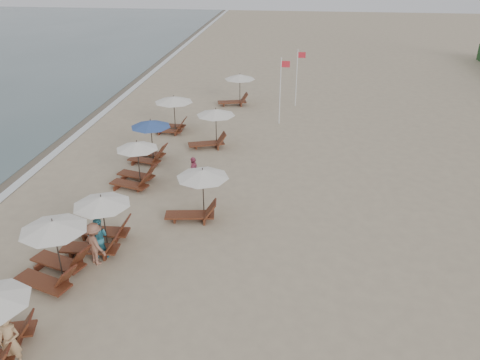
# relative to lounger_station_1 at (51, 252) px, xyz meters

# --- Properties ---
(ground) EXTENTS (160.00, 160.00, 0.00)m
(ground) POSITION_rel_lounger_station_1_xyz_m (5.85, -0.91, -1.12)
(ground) COLOR tan
(ground) RESTS_ON ground
(wet_sand_band) EXTENTS (3.20, 140.00, 0.01)m
(wet_sand_band) POSITION_rel_lounger_station_1_xyz_m (-6.65, 9.09, -1.11)
(wet_sand_band) COLOR #6B5E4C
(wet_sand_band) RESTS_ON ground
(foam_line) EXTENTS (0.50, 140.00, 0.02)m
(foam_line) POSITION_rel_lounger_station_1_xyz_m (-5.35, 9.09, -1.11)
(foam_line) COLOR white
(foam_line) RESTS_ON ground
(lounger_station_1) EXTENTS (2.75, 2.58, 2.38)m
(lounger_station_1) POSITION_rel_lounger_station_1_xyz_m (0.00, 0.00, 0.00)
(lounger_station_1) COLOR brown
(lounger_station_1) RESTS_ON ground
(lounger_station_2) EXTENTS (2.70, 2.19, 2.20)m
(lounger_station_2) POSITION_rel_lounger_station_1_xyz_m (0.78, 2.17, -0.12)
(lounger_station_2) COLOR brown
(lounger_station_2) RESTS_ON ground
(lounger_station_3) EXTENTS (2.47, 2.27, 2.25)m
(lounger_station_3) POSITION_rel_lounger_station_1_xyz_m (0.46, 7.62, -0.06)
(lounger_station_3) COLOR brown
(lounger_station_3) RESTS_ON ground
(lounger_station_4) EXTENTS (2.43, 2.14, 2.33)m
(lounger_station_4) POSITION_rel_lounger_station_1_xyz_m (0.32, 10.52, 0.09)
(lounger_station_4) COLOR brown
(lounger_station_4) RESTS_ON ground
(lounger_station_5) EXTENTS (2.48, 2.38, 2.29)m
(lounger_station_5) POSITION_rel_lounger_station_1_xyz_m (0.44, 15.17, 0.19)
(lounger_station_5) COLOR brown
(lounger_station_5) RESTS_ON ground
(inland_station_0) EXTENTS (2.81, 2.24, 2.22)m
(inland_station_0) POSITION_rel_lounger_station_1_xyz_m (4.12, 4.74, 0.19)
(inland_station_0) COLOR brown
(inland_station_0) RESTS_ON ground
(inland_station_1) EXTENTS (2.81, 2.25, 2.22)m
(inland_station_1) POSITION_rel_lounger_station_1_xyz_m (3.31, 12.96, 0.20)
(inland_station_1) COLOR brown
(inland_station_1) RESTS_ON ground
(inland_station_2) EXTENTS (2.82, 2.24, 2.22)m
(inland_station_2) POSITION_rel_lounger_station_1_xyz_m (3.67, 21.36, 0.20)
(inland_station_2) COLOR brown
(inland_station_2) RESTS_ON ground
(beachgoer_near) EXTENTS (0.64, 0.43, 1.75)m
(beachgoer_near) POSITION_rel_lounger_station_1_xyz_m (0.69, -3.85, -0.25)
(beachgoer_near) COLOR tan
(beachgoer_near) RESTS_ON ground
(beachgoer_mid_a) EXTENTS (0.86, 0.71, 1.60)m
(beachgoer_mid_a) POSITION_rel_lounger_station_1_xyz_m (1.04, 1.54, -0.32)
(beachgoer_mid_a) COLOR teal
(beachgoer_mid_a) RESTS_ON ground
(beachgoer_mid_b) EXTENTS (1.24, 1.13, 1.67)m
(beachgoer_mid_b) POSITION_rel_lounger_station_1_xyz_m (1.11, 1.09, -0.28)
(beachgoer_mid_b) COLOR #97634D
(beachgoer_mid_b) RESTS_ON ground
(beachgoer_far_a) EXTENTS (0.43, 0.94, 1.57)m
(beachgoer_far_a) POSITION_rel_lounger_station_1_xyz_m (3.37, 7.72, -0.34)
(beachgoer_far_a) COLOR #B94A69
(beachgoer_far_a) RESTS_ON ground
(flag_pole_near) EXTENTS (0.59, 0.08, 4.32)m
(flag_pole_near) POSITION_rel_lounger_station_1_xyz_m (7.04, 17.55, 1.28)
(flag_pole_near) COLOR silver
(flag_pole_near) RESTS_ON ground
(flag_pole_far) EXTENTS (0.60, 0.08, 4.09)m
(flag_pole_far) POSITION_rel_lounger_station_1_xyz_m (8.03, 21.63, 1.16)
(flag_pole_far) COLOR silver
(flag_pole_far) RESTS_ON ground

